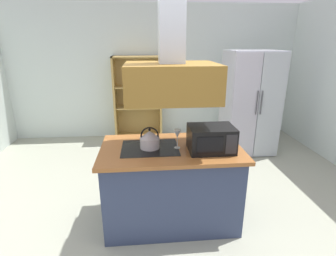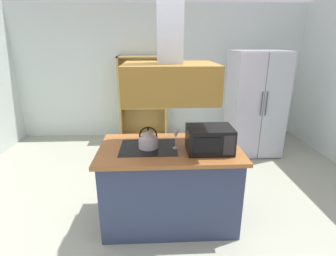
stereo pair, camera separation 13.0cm
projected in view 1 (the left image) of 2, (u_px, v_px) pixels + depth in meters
ground_plane at (167, 219)px, 3.07m from camera, size 7.80×7.80×0.00m
wall_back at (154, 73)px, 5.47m from camera, size 6.00×0.12×2.70m
kitchen_island at (171, 184)px, 2.94m from camera, size 1.51×0.89×0.90m
range_hood at (171, 69)px, 2.54m from camera, size 0.90×0.70×1.28m
refrigerator at (250, 103)px, 4.73m from camera, size 0.90×0.78×1.83m
dish_cabinet at (138, 103)px, 5.42m from camera, size 0.96×0.40×1.70m
kettle at (150, 139)px, 2.75m from camera, size 0.21×0.21×0.23m
cutting_board at (205, 135)px, 3.12m from camera, size 0.36×0.27×0.02m
microwave at (211, 139)px, 2.68m from camera, size 0.46×0.35×0.26m
wine_glass_on_counter at (177, 135)px, 2.73m from camera, size 0.08×0.08×0.21m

